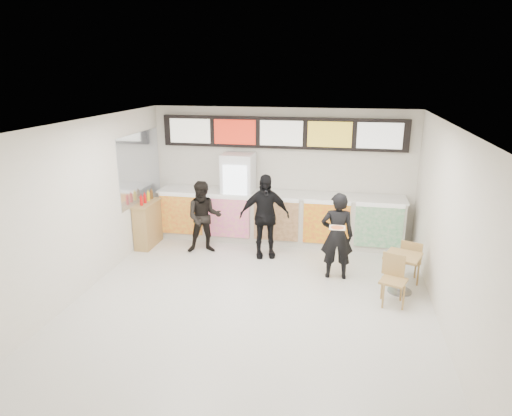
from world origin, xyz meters
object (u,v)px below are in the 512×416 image
(drinks_fridge, at_px, (238,197))
(cafe_table, at_px, (402,266))
(service_counter, at_px, (278,217))
(customer_main, at_px, (337,236))
(customer_left, at_px, (204,217))
(customer_mid, at_px, (264,216))
(condiment_ledge, at_px, (148,223))

(drinks_fridge, height_order, cafe_table, drinks_fridge)
(service_counter, xyz_separation_m, customer_main, (1.35, -1.70, 0.26))
(customer_left, relative_size, customer_mid, 0.88)
(cafe_table, distance_m, condiment_ledge, 5.47)
(customer_main, distance_m, customer_mid, 1.69)
(service_counter, distance_m, condiment_ledge, 2.94)
(service_counter, distance_m, customer_left, 1.76)
(customer_main, bearing_deg, customer_left, -19.06)
(customer_left, bearing_deg, customer_main, -30.90)
(customer_left, xyz_separation_m, condiment_ledge, (-1.36, 0.13, -0.27))
(customer_mid, bearing_deg, customer_left, 164.20)
(service_counter, height_order, customer_mid, customer_mid)
(cafe_table, bearing_deg, customer_mid, 176.26)
(service_counter, relative_size, condiment_ledge, 4.64)
(customer_mid, bearing_deg, cafe_table, -40.29)
(customer_mid, height_order, cafe_table, customer_mid)
(customer_main, height_order, customer_left, customer_main)
(service_counter, height_order, customer_left, customer_left)
(drinks_fridge, xyz_separation_m, customer_main, (2.29, -1.72, -0.17))
(customer_main, relative_size, condiment_ledge, 1.39)
(condiment_ledge, bearing_deg, customer_main, -11.86)
(service_counter, xyz_separation_m, condiment_ledge, (-2.82, -0.83, -0.06))
(drinks_fridge, bearing_deg, customer_main, -36.92)
(customer_left, bearing_deg, drinks_fridge, 45.32)
(drinks_fridge, height_order, customer_mid, drinks_fridge)
(service_counter, distance_m, customer_main, 2.19)
(customer_main, bearing_deg, drinks_fridge, -41.07)
(drinks_fridge, xyz_separation_m, customer_mid, (0.78, -0.95, -0.11))
(service_counter, relative_size, customer_main, 3.34)
(cafe_table, height_order, condiment_ledge, condiment_ledge)
(customer_main, distance_m, condiment_ledge, 4.27)
(customer_main, bearing_deg, customer_mid, -31.05)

